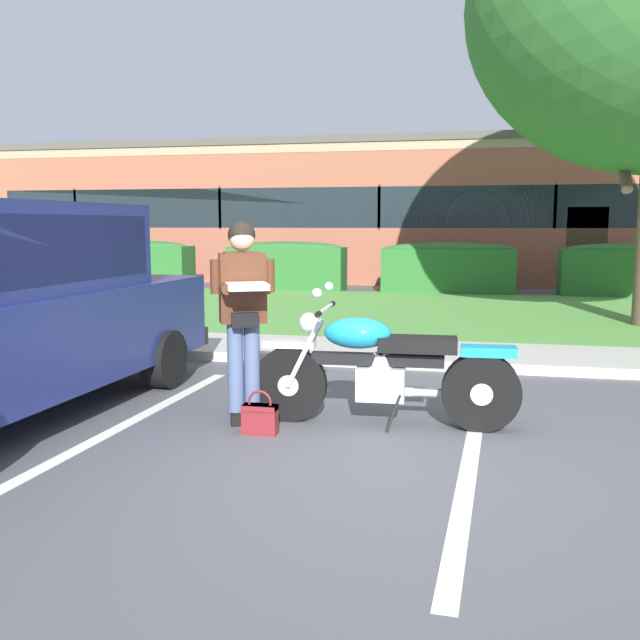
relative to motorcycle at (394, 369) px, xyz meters
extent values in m
plane|color=#4C4C51|center=(-0.04, -0.84, -0.48)|extent=(140.00, 140.00, 0.00)
cube|color=#ADA89E|center=(-0.04, 2.38, -0.42)|extent=(60.00, 0.20, 0.12)
cube|color=#ADA89E|center=(-0.04, 3.23, -0.44)|extent=(60.00, 1.50, 0.08)
cube|color=#518E3D|center=(-0.04, 7.52, -0.45)|extent=(60.00, 7.08, 0.06)
cube|color=silver|center=(-2.22, -0.64, -0.48)|extent=(0.31, 4.40, 0.01)
cube|color=silver|center=(0.64, -0.64, -0.48)|extent=(0.31, 4.40, 0.01)
cylinder|color=black|center=(-0.89, -0.04, -0.16)|extent=(0.64, 0.13, 0.64)
cylinder|color=silver|center=(-0.89, -0.04, -0.16)|extent=(0.18, 0.13, 0.18)
cylinder|color=black|center=(0.71, 0.03, -0.16)|extent=(0.65, 0.21, 0.64)
cylinder|color=silver|center=(0.71, 0.03, -0.16)|extent=(0.19, 0.21, 0.18)
cube|color=silver|center=(-0.89, -0.04, 0.19)|extent=(0.45, 0.16, 0.06)
cube|color=teal|center=(0.76, 0.03, 0.18)|extent=(0.45, 0.22, 0.08)
cylinder|color=silver|center=(-0.75, -0.12, 0.12)|extent=(0.31, 0.06, 0.58)
cylinder|color=silver|center=(-0.76, 0.04, 0.12)|extent=(0.31, 0.06, 0.58)
sphere|color=silver|center=(-0.72, -0.04, 0.38)|extent=(0.17, 0.17, 0.17)
cylinder|color=silver|center=(-0.58, -0.03, 0.50)|extent=(0.06, 0.72, 0.03)
cylinder|color=black|center=(-0.56, -0.39, 0.50)|extent=(0.05, 0.10, 0.04)
cylinder|color=black|center=(-0.59, 0.33, 0.50)|extent=(0.05, 0.10, 0.04)
sphere|color=silver|center=(-0.58, -0.33, 0.66)|extent=(0.08, 0.08, 0.08)
sphere|color=silver|center=(-0.61, 0.27, 0.66)|extent=(0.08, 0.08, 0.08)
cube|color=black|center=(-0.14, -0.01, 0.08)|extent=(1.10, 0.15, 0.10)
ellipsoid|color=teal|center=(-0.31, -0.02, 0.30)|extent=(0.57, 0.34, 0.26)
cube|color=black|center=(0.19, 0.00, 0.22)|extent=(0.65, 0.31, 0.12)
cube|color=silver|center=(-0.11, -0.01, -0.12)|extent=(0.41, 0.26, 0.28)
cylinder|color=silver|center=(-0.14, -0.01, 0.04)|extent=(0.18, 0.13, 0.21)
cylinder|color=silver|center=(-0.07, -0.01, 0.04)|extent=(0.18, 0.13, 0.21)
cylinder|color=silver|center=(0.25, 0.15, -0.22)|extent=(0.60, 0.11, 0.08)
cylinder|color=silver|center=(0.45, 0.16, -0.22)|extent=(0.60, 0.11, 0.08)
cylinder|color=black|center=(0.02, -0.16, -0.33)|extent=(0.12, 0.12, 0.30)
cube|color=black|center=(-1.19, -0.15, -0.43)|extent=(0.20, 0.26, 0.10)
cube|color=black|center=(-1.31, -0.21, -0.43)|extent=(0.20, 0.26, 0.10)
cylinder|color=#47567A|center=(-1.19, -0.13, -0.05)|extent=(0.14, 0.14, 0.86)
cylinder|color=#47567A|center=(-1.32, -0.19, -0.05)|extent=(0.14, 0.14, 0.86)
cube|color=#4C2819|center=(-1.26, -0.16, 0.67)|extent=(0.44, 0.36, 0.58)
cube|color=#4C2819|center=(-1.26, -0.16, 0.94)|extent=(0.36, 0.31, 0.06)
sphere|color=tan|center=(-1.26, -0.16, 1.08)|extent=(0.21, 0.21, 0.21)
sphere|color=black|center=(-1.26, -0.15, 1.11)|extent=(0.23, 0.23, 0.23)
cube|color=black|center=(-1.20, -0.28, 0.42)|extent=(0.24, 0.18, 0.12)
cylinder|color=#4C2819|center=(-1.04, -0.24, 0.69)|extent=(0.23, 0.35, 0.09)
cylinder|color=#4C2819|center=(-1.33, -0.37, 0.69)|extent=(0.23, 0.35, 0.09)
cylinder|color=#4C2819|center=(-1.05, -0.08, 0.77)|extent=(0.10, 0.10, 0.28)
cylinder|color=#4C2819|center=(-1.45, -0.27, 0.77)|extent=(0.10, 0.10, 0.28)
cube|color=beige|center=(-1.13, -0.43, 0.71)|extent=(0.43, 0.43, 0.05)
cube|color=maroon|center=(-1.02, -0.47, -0.36)|extent=(0.28, 0.12, 0.24)
cube|color=maroon|center=(-1.02, -0.47, -0.26)|extent=(0.28, 0.13, 0.04)
torus|color=maroon|center=(-1.02, -0.47, -0.22)|extent=(0.20, 0.02, 0.20)
cube|color=black|center=(-2.58, -0.74, 1.00)|extent=(0.15, 2.73, 0.55)
cube|color=black|center=(-3.37, 0.52, 0.96)|extent=(1.57, 0.30, 0.51)
cube|color=black|center=(-3.32, 1.83, -0.08)|extent=(1.90, 0.18, 0.20)
cylinder|color=black|center=(-4.24, 0.93, -0.18)|extent=(0.26, 0.61, 0.60)
cylinder|color=black|center=(-2.46, 0.86, -0.18)|extent=(0.26, 0.61, 0.60)
cylinder|color=brown|center=(2.86, 6.36, 2.24)|extent=(0.17, 1.16, 1.18)
cube|color=#286028|center=(-7.96, 11.31, 0.07)|extent=(2.73, 0.90, 1.10)
ellipsoid|color=#286028|center=(-7.96, 11.31, 0.62)|extent=(2.60, 0.84, 0.28)
cube|color=#286028|center=(-3.98, 11.31, 0.07)|extent=(2.92, 0.90, 1.10)
ellipsoid|color=#286028|center=(-3.98, 11.31, 0.62)|extent=(2.77, 0.84, 0.28)
cube|color=#286028|center=(0.01, 11.31, 0.07)|extent=(3.12, 0.90, 1.10)
ellipsoid|color=#286028|center=(0.01, 11.31, 0.62)|extent=(2.96, 0.84, 0.28)
cube|color=#286028|center=(4.00, 11.31, 0.07)|extent=(2.91, 0.90, 1.10)
ellipsoid|color=#286028|center=(4.00, 11.31, 0.62)|extent=(2.76, 0.84, 0.28)
cube|color=#93513D|center=(-1.93, 18.11, 1.44)|extent=(26.59, 9.70, 3.85)
cube|color=#998466|center=(-1.93, 13.30, 3.24)|extent=(26.59, 0.10, 0.24)
cube|color=#4C4742|center=(-1.93, 18.11, 3.46)|extent=(26.86, 9.80, 0.20)
cube|color=#1E282D|center=(-1.93, 13.29, 1.63)|extent=(22.60, 0.06, 1.10)
cube|color=#93513D|center=(-10.97, 13.28, 1.63)|extent=(0.08, 0.04, 1.20)
cube|color=#93513D|center=(-6.45, 13.28, 1.63)|extent=(0.08, 0.04, 1.20)
cube|color=#93513D|center=(-1.93, 13.28, 1.63)|extent=(0.08, 0.04, 1.20)
cube|color=#93513D|center=(2.59, 13.28, 1.63)|extent=(0.08, 0.04, 1.20)
cube|color=#473323|center=(3.39, 13.30, 0.57)|extent=(1.00, 0.08, 2.10)
camera|label=1|loc=(0.63, -5.73, 1.20)|focal=39.49mm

